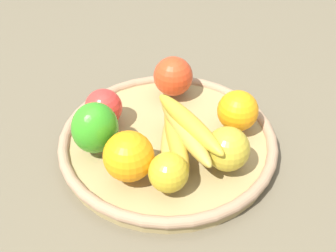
{
  "coord_description": "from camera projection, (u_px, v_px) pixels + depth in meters",
  "views": [
    {
      "loc": [
        -0.33,
        -0.49,
        0.56
      ],
      "look_at": [
        0.0,
        0.0,
        0.05
      ],
      "focal_mm": 46.06,
      "sensor_mm": 36.0,
      "label": 1
    }
  ],
  "objects": [
    {
      "name": "ground_plane",
      "position": [
        168.0,
        148.0,
        0.81
      ],
      "size": [
        2.4,
        2.4,
        0.0
      ],
      "primitive_type": "plane",
      "color": "brown",
      "rests_on": "ground"
    },
    {
      "name": "basket",
      "position": [
        168.0,
        141.0,
        0.8
      ],
      "size": [
        0.4,
        0.4,
        0.03
      ],
      "color": "#96814F",
      "rests_on": "ground_plane"
    },
    {
      "name": "banana_bunch",
      "position": [
        180.0,
        135.0,
        0.73
      ],
      "size": [
        0.14,
        0.19,
        0.08
      ],
      "color": "#B0903A",
      "rests_on": "basket"
    },
    {
      "name": "apple_2",
      "position": [
        227.0,
        149.0,
        0.71
      ],
      "size": [
        0.08,
        0.08,
        0.07
      ],
      "primitive_type": "sphere",
      "rotation": [
        0.0,
        0.0,
        0.1
      ],
      "color": "gold",
      "rests_on": "basket"
    },
    {
      "name": "apple_1",
      "position": [
        168.0,
        172.0,
        0.67
      ],
      "size": [
        0.08,
        0.08,
        0.06
      ],
      "primitive_type": "sphere",
      "rotation": [
        0.0,
        0.0,
        0.32
      ],
      "color": "gold",
      "rests_on": "basket"
    },
    {
      "name": "apple_3",
      "position": [
        104.0,
        107.0,
        0.79
      ],
      "size": [
        0.08,
        0.08,
        0.07
      ],
      "primitive_type": "sphere",
      "rotation": [
        0.0,
        0.0,
        4.62
      ],
      "color": "red",
      "rests_on": "basket"
    },
    {
      "name": "orange_1",
      "position": [
        238.0,
        111.0,
        0.78
      ],
      "size": [
        0.08,
        0.08,
        0.08
      ],
      "primitive_type": "sphere",
      "rotation": [
        0.0,
        0.0,
        6.18
      ],
      "color": "orange",
      "rests_on": "basket"
    },
    {
      "name": "orange_0",
      "position": [
        129.0,
        156.0,
        0.69
      ],
      "size": [
        0.1,
        0.1,
        0.08
      ],
      "primitive_type": "sphere",
      "rotation": [
        0.0,
        0.0,
        0.29
      ],
      "color": "orange",
      "rests_on": "basket"
    },
    {
      "name": "apple_0",
      "position": [
        173.0,
        76.0,
        0.86
      ],
      "size": [
        0.09,
        0.09,
        0.08
      ],
      "primitive_type": "sphere",
      "rotation": [
        0.0,
        0.0,
        3.06
      ],
      "color": "red",
      "rests_on": "basket"
    },
    {
      "name": "bell_pepper",
      "position": [
        95.0,
        128.0,
        0.73
      ],
      "size": [
        0.08,
        0.08,
        0.09
      ],
      "primitive_type": "ellipsoid",
      "rotation": [
        0.0,
        0.0,
        3.18
      ],
      "color": "#308F1C",
      "rests_on": "basket"
    }
  ]
}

